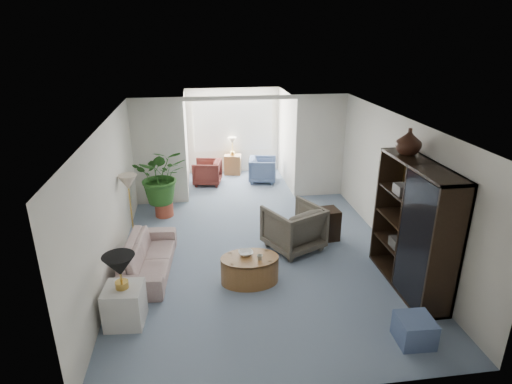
{
  "coord_description": "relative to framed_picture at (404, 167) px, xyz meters",
  "views": [
    {
      "loc": [
        -1.02,
        -6.59,
        3.9
      ],
      "look_at": [
        0.0,
        0.6,
        1.1
      ],
      "focal_mm": 29.75,
      "sensor_mm": 36.0,
      "label": 1
    }
  ],
  "objects": [
    {
      "name": "floor",
      "position": [
        -2.46,
        0.1,
        -1.7
      ],
      "size": [
        6.0,
        6.0,
        0.0
      ],
      "primitive_type": "plane",
      "color": "gray",
      "rests_on": "ground"
    },
    {
      "name": "sunroom_floor",
      "position": [
        -2.46,
        4.2,
        -1.7
      ],
      "size": [
        2.6,
        2.6,
        0.0
      ],
      "primitive_type": "plane",
      "color": "gray",
      "rests_on": "ground"
    },
    {
      "name": "back_pier_left",
      "position": [
        -4.36,
        3.1,
        -0.45
      ],
      "size": [
        1.2,
        0.12,
        2.5
      ],
      "primitive_type": "cube",
      "color": "beige",
      "rests_on": "ground"
    },
    {
      "name": "back_pier_right",
      "position": [
        -0.56,
        3.1,
        -0.45
      ],
      "size": [
        1.2,
        0.12,
        2.5
      ],
      "primitive_type": "cube",
      "color": "beige",
      "rests_on": "ground"
    },
    {
      "name": "back_header",
      "position": [
        -2.46,
        3.1,
        0.75
      ],
      "size": [
        2.6,
        0.12,
        0.1
      ],
      "primitive_type": "cube",
      "color": "beige",
      "rests_on": "back_pier_left"
    },
    {
      "name": "window_pane",
      "position": [
        -2.46,
        5.28,
        -0.3
      ],
      "size": [
        2.2,
        0.02,
        1.5
      ],
      "primitive_type": "cube",
      "color": "white"
    },
    {
      "name": "window_blinds",
      "position": [
        -2.46,
        5.25,
        -0.3
      ],
      "size": [
        2.2,
        0.02,
        1.5
      ],
      "primitive_type": "cube",
      "color": "white"
    },
    {
      "name": "framed_picture",
      "position": [
        0.0,
        0.0,
        0.0
      ],
      "size": [
        0.04,
        0.5,
        0.4
      ],
      "primitive_type": "cube",
      "color": "#B6AE92"
    },
    {
      "name": "sofa",
      "position": [
        -4.4,
        0.03,
        -1.43
      ],
      "size": [
        0.88,
        1.93,
        0.55
      ],
      "primitive_type": "imported",
      "rotation": [
        0.0,
        0.0,
        1.49
      ],
      "color": "#B7A99B",
      "rests_on": "ground"
    },
    {
      "name": "end_table",
      "position": [
        -4.6,
        -1.32,
        -1.41
      ],
      "size": [
        0.56,
        0.56,
        0.57
      ],
      "primitive_type": "cube",
      "rotation": [
        0.0,
        0.0,
        -0.08
      ],
      "color": "silver",
      "rests_on": "ground"
    },
    {
      "name": "table_lamp",
      "position": [
        -4.6,
        -1.32,
        -0.78
      ],
      "size": [
        0.44,
        0.44,
        0.3
      ],
      "primitive_type": "cone",
      "color": "black",
      "rests_on": "end_table"
    },
    {
      "name": "floor_lamp",
      "position": [
        -4.79,
        1.14,
        -0.45
      ],
      "size": [
        0.36,
        0.36,
        0.28
      ],
      "primitive_type": "cone",
      "color": "beige",
      "rests_on": "ground"
    },
    {
      "name": "coffee_table",
      "position": [
        -2.74,
        -0.53,
        -1.47
      ],
      "size": [
        1.05,
        1.05,
        0.45
      ],
      "primitive_type": "cylinder",
      "rotation": [
        0.0,
        0.0,
        0.11
      ],
      "color": "brown",
      "rests_on": "ground"
    },
    {
      "name": "coffee_bowl",
      "position": [
        -2.79,
        -0.43,
        -1.22
      ],
      "size": [
        0.26,
        0.26,
        0.06
      ],
      "primitive_type": "imported",
      "rotation": [
        0.0,
        0.0,
        0.11
      ],
      "color": "white",
      "rests_on": "coffee_table"
    },
    {
      "name": "coffee_cup",
      "position": [
        -2.59,
        -0.63,
        -1.21
      ],
      "size": [
        0.1,
        0.1,
        0.09
      ],
      "primitive_type": "imported",
      "rotation": [
        0.0,
        0.0,
        0.11
      ],
      "color": "#B4B09D",
      "rests_on": "coffee_table"
    },
    {
      "name": "wingback_chair",
      "position": [
        -1.78,
        0.49,
        -1.27
      ],
      "size": [
        1.24,
        1.25,
        0.86
      ],
      "primitive_type": "imported",
      "rotation": [
        0.0,
        0.0,
        3.6
      ],
      "color": "#635C4E",
      "rests_on": "ground"
    },
    {
      "name": "side_table_dark",
      "position": [
        -1.08,
        0.79,
        -1.39
      ],
      "size": [
        0.56,
        0.47,
        0.62
      ],
      "primitive_type": "cube",
      "rotation": [
        0.0,
        0.0,
        0.11
      ],
      "color": "black",
      "rests_on": "ground"
    },
    {
      "name": "entertainment_cabinet",
      "position": [
        -0.23,
        -0.97,
        -0.67
      ],
      "size": [
        0.49,
        1.85,
        2.06
      ],
      "primitive_type": "cube",
      "color": "black",
      "rests_on": "ground"
    },
    {
      "name": "cabinet_urn",
      "position": [
        -0.23,
        -0.47,
        0.57
      ],
      "size": [
        0.4,
        0.4,
        0.41
      ],
      "primitive_type": "imported",
      "color": "#321A10",
      "rests_on": "entertainment_cabinet"
    },
    {
      "name": "ottoman",
      "position": [
        -0.76,
        -2.26,
        -1.52
      ],
      "size": [
        0.48,
        0.48,
        0.36
      ],
      "primitive_type": "cube",
      "rotation": [
        0.0,
        0.0,
        -0.04
      ],
      "color": "slate",
      "rests_on": "ground"
    },
    {
      "name": "plant_pot",
      "position": [
        -4.29,
        2.37,
        -1.54
      ],
      "size": [
        0.4,
        0.4,
        0.32
      ],
      "primitive_type": "cylinder",
      "color": "#AC4832",
      "rests_on": "ground"
    },
    {
      "name": "house_plant",
      "position": [
        -4.29,
        2.37,
        -0.76
      ],
      "size": [
        1.12,
        0.97,
        1.25
      ],
      "primitive_type": "imported",
      "color": "#295D20",
      "rests_on": "plant_pot"
    },
    {
      "name": "sunroom_chair_blue",
      "position": [
        -1.76,
        4.32,
        -1.37
      ],
      "size": [
        0.85,
        0.83,
        0.66
      ],
      "primitive_type": "imported",
      "rotation": [
        0.0,
        0.0,
        1.38
      ],
      "color": "slate",
      "rests_on": "ground"
    },
    {
      "name": "sunroom_chair_maroon",
      "position": [
        -3.26,
        4.32,
        -1.37
      ],
      "size": [
        0.84,
        0.82,
        0.65
      ],
      "primitive_type": "imported",
      "rotation": [
        0.0,
        0.0,
        -1.76
      ],
      "color": "#5D271F",
      "rests_on": "ground"
    },
    {
      "name": "sunroom_table",
      "position": [
        -2.51,
        5.07,
        -1.42
      ],
      "size": [
        0.52,
        0.44,
        0.56
      ],
      "primitive_type": "cube",
      "rotation": [
        0.0,
        0.0,
        -0.19
      ],
      "color": "brown",
      "rests_on": "ground"
    },
    {
      "name": "shelf_clutter",
      "position": [
        -0.28,
        -1.06,
        -0.61
      ],
      "size": [
        0.3,
        1.07,
        1.06
      ],
      "color": "#5C5956",
      "rests_on": "entertainment_cabinet"
    }
  ]
}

